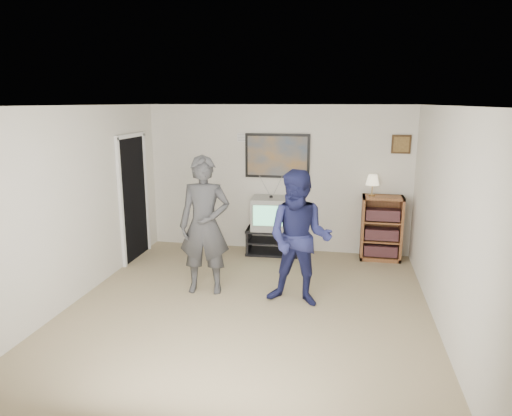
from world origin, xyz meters
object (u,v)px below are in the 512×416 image
(crt_television, at_px, (271,213))
(person_tall, at_px, (205,225))
(bookshelf, at_px, (381,228))
(media_stand, at_px, (273,241))
(person_short, at_px, (299,239))

(crt_television, relative_size, person_tall, 0.34)
(crt_television, distance_m, bookshelf, 1.83)
(media_stand, distance_m, bookshelf, 1.82)
(media_stand, bearing_deg, person_tall, -113.03)
(media_stand, height_order, bookshelf, bookshelf)
(crt_television, bearing_deg, person_tall, -113.88)
(media_stand, bearing_deg, person_short, -74.31)
(crt_television, xyz_separation_m, bookshelf, (1.82, 0.05, -0.18))
(crt_television, distance_m, person_short, 2.02)
(crt_television, relative_size, person_short, 0.37)
(media_stand, relative_size, crt_television, 1.42)
(crt_television, bearing_deg, media_stand, -4.47)
(person_tall, relative_size, person_short, 1.07)
(bookshelf, bearing_deg, crt_television, -178.43)
(bookshelf, bearing_deg, person_short, -120.60)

